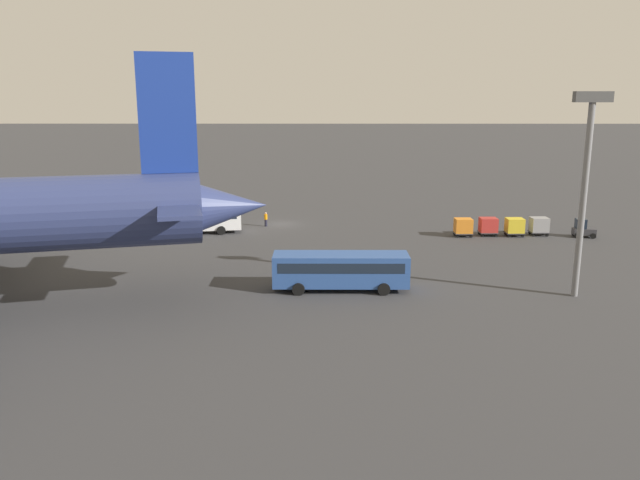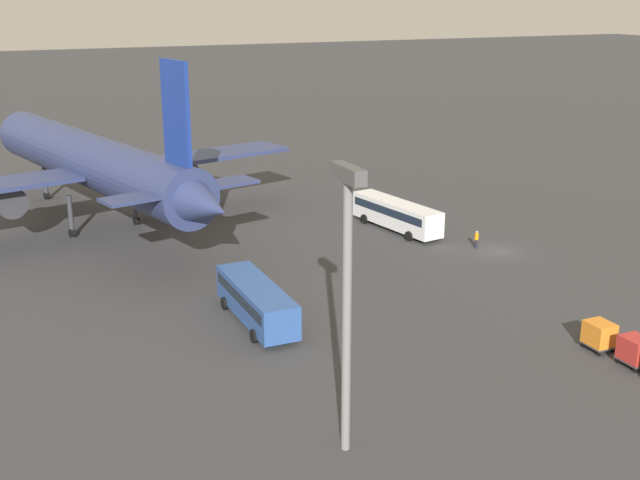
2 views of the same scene
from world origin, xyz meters
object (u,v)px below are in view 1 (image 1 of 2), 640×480
Objects in this scene: worker_person at (266,219)px; baggage_tug at (583,229)px; cargo_cart_yellow at (515,226)px; cargo_cart_red at (488,225)px; cargo_cart_orange at (463,226)px; shuttle_bus_near at (188,218)px; cargo_cart_grey at (539,225)px; shuttle_bus_far at (341,268)px.

baggage_tug is at bearing 170.85° from worker_person.
cargo_cart_yellow is at bearing 169.30° from worker_person.
cargo_cart_red is 1.00× the size of cargo_cart_orange.
shuttle_bus_near is at bearing -2.72° from cargo_cart_orange.
shuttle_bus_near is 6.02× the size of cargo_cart_red.
worker_person is 0.84× the size of cargo_cart_grey.
shuttle_bus_far is 28.73m from cargo_cart_yellow.
cargo_cart_grey is at bearing -138.43° from shuttle_bus_far.
worker_person is at bearing -8.90° from cargo_cart_grey.
baggage_tug is 10.52m from cargo_cart_red.
shuttle_bus_far reaches higher than cargo_cart_grey.
cargo_cart_red is at bearing -130.48° from shuttle_bus_far.
cargo_cart_grey and cargo_cart_orange have the same top height.
cargo_cart_grey is 1.00× the size of cargo_cart_yellow.
shuttle_bus_near is 27.55m from shuttle_bus_far.
cargo_cart_red is (5.86, 0.25, 0.00)m from cargo_cart_grey.
cargo_cart_yellow is at bearing 168.61° from shuttle_bus_near.
shuttle_bus_near reaches higher than cargo_cart_orange.
cargo_cart_grey is (4.64, -0.89, 0.25)m from baggage_tug.
worker_person is 0.84× the size of cargo_cart_orange.
cargo_cart_red is 2.96m from cargo_cart_orange.
baggage_tug reaches higher than cargo_cart_yellow.
shuttle_bus_near is 9.62m from worker_person.
cargo_cart_orange is (-22.87, 5.61, 0.32)m from worker_person.
cargo_cart_yellow is (7.57, -0.41, 0.25)m from baggage_tug.
shuttle_bus_near reaches higher than cargo_cart_red.
shuttle_bus_far is at bearing 108.12° from worker_person.
worker_person is 0.84× the size of cargo_cart_yellow.
baggage_tug is at bearing 168.42° from shuttle_bus_near.
shuttle_bus_near is at bearing 25.47° from worker_person.
shuttle_bus_far is 4.33× the size of baggage_tug.
cargo_cart_grey is at bearing -175.73° from cargo_cart_orange.
cargo_cart_grey is (-40.30, 0.84, -0.64)m from shuttle_bus_near.
cargo_cart_grey is 5.87m from cargo_cart_red.
cargo_cart_orange is (2.93, 0.40, 0.00)m from cargo_cart_red.
baggage_tug reaches higher than cargo_cart_red.
shuttle_bus_far is 5.34× the size of cargo_cart_orange.
shuttle_bus_far is 6.32× the size of worker_person.
shuttle_bus_far reaches higher than worker_person.
shuttle_bus_far is at bearing 41.83° from cargo_cart_grey.
cargo_cart_red is at bearing -4.33° from cargo_cart_yellow.
cargo_cart_orange is at bearing 1.78° from cargo_cart_yellow.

